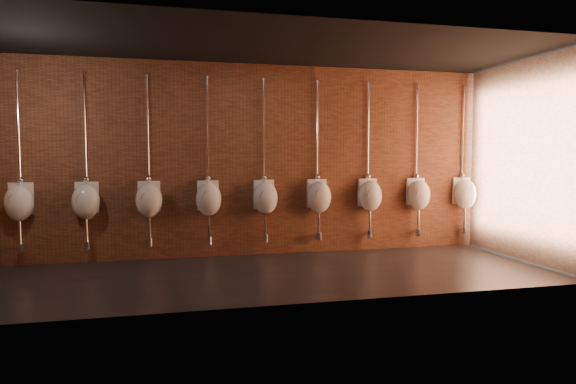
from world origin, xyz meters
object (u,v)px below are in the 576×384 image
urinal_1 (19,202)px  urinal_7 (370,195)px  urinal_2 (86,201)px  urinal_8 (419,194)px  urinal_9 (465,193)px  urinal_3 (149,200)px  urinal_4 (209,198)px  urinal_6 (319,196)px  urinal_5 (265,197)px

urinal_1 → urinal_7: (5.62, 0.00, 0.00)m
urinal_2 → urinal_1: bearing=180.0°
urinal_8 → urinal_9: size_ratio=1.00×
urinal_3 → urinal_7: bearing=0.0°
urinal_7 → urinal_8: size_ratio=1.00×
urinal_4 → urinal_6: same height
urinal_8 → urinal_7: bearing=180.0°
urinal_3 → urinal_9: (5.62, 0.00, 0.00)m
urinal_2 → urinal_6: (3.75, 0.00, 0.00)m
urinal_3 → urinal_8: 4.69m
urinal_9 → urinal_6: bearing=180.0°
urinal_1 → urinal_5: bearing=0.0°
urinal_4 → urinal_6: bearing=0.0°
urinal_4 → urinal_6: (1.87, 0.00, 0.00)m
urinal_4 → urinal_7: same height
urinal_1 → urinal_8: (6.56, 0.00, 0.00)m
urinal_7 → urinal_8: 0.94m
urinal_7 → urinal_9: size_ratio=1.00×
urinal_1 → urinal_3: (1.87, 0.00, 0.00)m
urinal_4 → urinal_7: 2.81m
urinal_8 → urinal_6: bearing=180.0°
urinal_3 → urinal_6: 2.81m
urinal_9 → urinal_2: bearing=180.0°
urinal_1 → urinal_3: 1.87m
urinal_6 → urinal_2: bearing=180.0°
urinal_7 → urinal_5: bearing=180.0°
urinal_2 → urinal_3: same height
urinal_5 → urinal_9: same height
urinal_8 → urinal_9: 0.94m
urinal_4 → urinal_7: (2.81, 0.00, 0.00)m
urinal_8 → urinal_9: bearing=0.0°
urinal_5 → urinal_1: bearing=180.0°
urinal_2 → urinal_5: bearing=0.0°
urinal_1 → urinal_7: bearing=0.0°
urinal_4 → urinal_5: bearing=0.0°
urinal_1 → urinal_2: 0.94m
urinal_1 → urinal_3: same height
urinal_7 → urinal_9: bearing=0.0°
urinal_2 → urinal_9: (6.56, 0.00, 0.00)m
urinal_2 → urinal_5: same height
urinal_3 → urinal_8: (4.69, 0.00, 0.00)m
urinal_2 → urinal_4: bearing=0.0°
urinal_1 → urinal_4: size_ratio=1.00×
urinal_6 → urinal_7: bearing=0.0°
urinal_3 → urinal_9: bearing=0.0°
urinal_3 → urinal_6: same height
urinal_1 → urinal_6: bearing=0.0°
urinal_6 → urinal_1: bearing=180.0°
urinal_8 → urinal_3: bearing=180.0°
urinal_2 → urinal_7: same height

